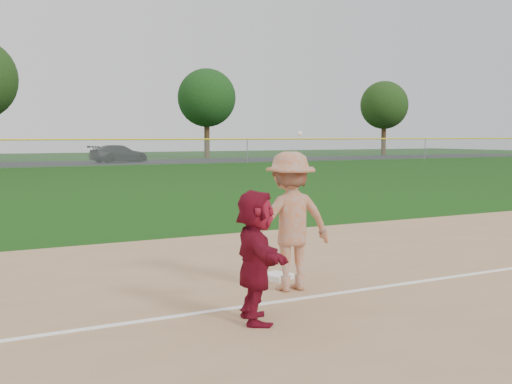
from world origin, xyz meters
name	(u,v)px	position (x,y,z in m)	size (l,w,h in m)	color
ground	(303,284)	(0.00, 0.00, 0.00)	(160.00, 160.00, 0.00)	#123C0B
foul_line	(333,294)	(0.00, -0.80, 0.03)	(60.00, 0.10, 0.01)	white
first_base	(277,276)	(-0.22, 0.40, 0.06)	(0.39, 0.39, 0.09)	white
base_runner	(255,256)	(-1.61, -1.46, 0.82)	(1.49, 0.47, 1.60)	maroon
car_right	(119,154)	(10.66, 45.90, 0.75)	(2.08, 5.12, 1.48)	black
first_base_play	(290,221)	(-0.39, -0.26, 1.03)	(1.36, 0.86, 2.31)	#99999B
tree_3	(207,98)	(22.00, 52.80, 6.16)	(6.00, 6.00, 9.19)	#3E2A16
tree_4	(384,105)	(44.00, 51.20, 5.85)	(5.60, 5.60, 8.67)	#3D2716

